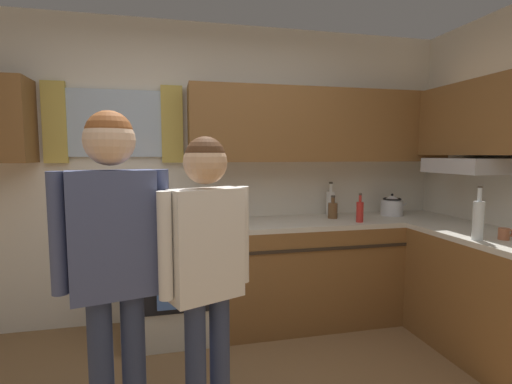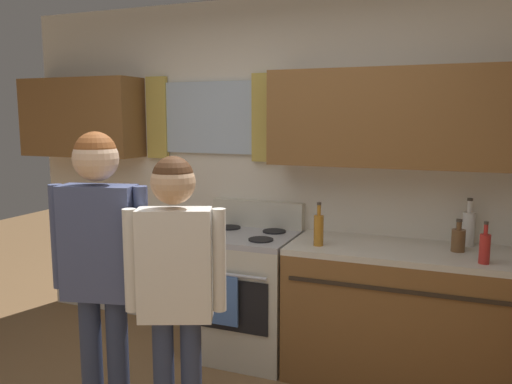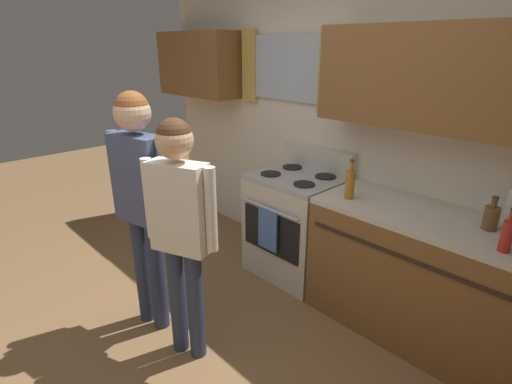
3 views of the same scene
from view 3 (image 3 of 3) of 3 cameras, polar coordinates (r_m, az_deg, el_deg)
The scene contains 8 objects.
ground_plane at distance 2.71m, azimuth -13.89°, elevation -25.07°, with size 12.00×12.00×0.00m, color olive.
back_wall_unit at distance 3.16m, azimuth 14.57°, elevation 11.74°, with size 4.60×0.42×2.60m.
stove_oven at distance 3.42m, azimuth 5.89°, elevation -4.52°, with size 0.72×0.67×1.10m.
bottle_squat_brown at distance 2.66m, azimuth 31.07°, elevation -3.17°, with size 0.08×0.08×0.21m.
bottle_oil_amber at distance 2.80m, azimuth 13.55°, elevation 1.17°, with size 0.06×0.06×0.29m.
bottle_sauce_red at distance 2.41m, azimuth 32.74°, elevation -5.34°, with size 0.06×0.06×0.25m.
adult_left at distance 2.63m, azimuth -16.47°, elevation 0.53°, with size 0.50×0.24×1.66m.
adult_in_plaid at distance 2.32m, azimuth -11.01°, elevation -3.57°, with size 0.45×0.27×1.56m.
Camera 3 is at (1.72, -0.84, 1.92)m, focal length 27.44 mm.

